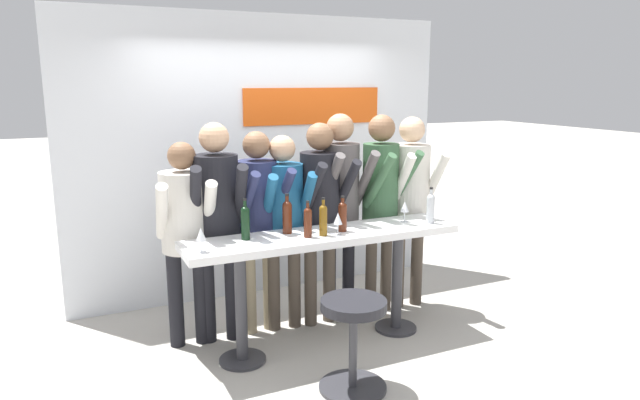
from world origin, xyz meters
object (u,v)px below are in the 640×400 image
object	(u,v)px
person_left	(217,208)
tasting_table	(324,253)
wine_bottle_2	(431,207)
wine_glass_1	(201,235)
wine_glass_0	(338,219)
person_center_left	(258,209)
person_rightmost	(411,190)
person_far_right	(381,190)
wine_bottle_5	(287,215)
wine_bottle_1	(308,221)
wine_bottle_4	(342,215)
person_center_right	(320,201)
person_far_left	(185,223)
person_center	(283,211)
wine_glass_2	(405,207)
person_right	(340,192)
bar_stool	(353,330)
wine_bottle_0	(323,219)
wine_bottle_3	(245,221)

from	to	relation	value
person_left	tasting_table	bearing A→B (deg)	-21.11
wine_bottle_2	wine_glass_1	size ratio (longest dim) A/B	1.73
wine_bottle_2	wine_glass_0	distance (m)	0.87
tasting_table	person_center_left	distance (m)	0.67
tasting_table	person_rightmost	distance (m)	1.21
person_far_right	wine_bottle_5	world-z (taller)	person_far_right
wine_bottle_5	wine_bottle_1	bearing A→B (deg)	-60.05
wine_bottle_4	wine_glass_0	bearing A→B (deg)	-133.40
person_center_right	wine_glass_0	xyz separation A→B (m)	(-0.08, -0.50, -0.04)
wine_bottle_2	wine_bottle_1	bearing A→B (deg)	178.48
person_left	wine_bottle_2	distance (m)	1.76
person_far_left	person_far_right	xyz separation A→B (m)	(1.74, -0.06, 0.13)
person_center_left	person_rightmost	distance (m)	1.47
person_left	person_center	distance (m)	0.57
person_far_left	wine_bottle_1	distance (m)	0.98
wine_bottle_5	person_rightmost	bearing A→B (deg)	12.80
person_far_right	wine_glass_2	size ratio (longest dim) A/B	10.32
wine_bottle_1	person_right	bearing A→B (deg)	44.75
person_far_right	wine_glass_0	xyz separation A→B (m)	(-0.68, -0.50, -0.09)
person_rightmost	wine_bottle_2	bearing A→B (deg)	-99.16
person_center_left	wine_bottle_4	xyz separation A→B (m)	(0.54, -0.48, -0.00)
bar_stool	wine_bottle_5	bearing A→B (deg)	100.66
tasting_table	person_left	xyz separation A→B (m)	(-0.74, 0.43, 0.35)
wine_bottle_1	wine_bottle_4	xyz separation A→B (m)	(0.32, 0.05, 0.00)
wine_bottle_0	wine_bottle_3	bearing A→B (deg)	166.18
person_far_right	person_rightmost	world-z (taller)	person_far_right
person_far_right	wine_glass_1	world-z (taller)	person_far_right
wine_bottle_3	wine_bottle_4	size ratio (longest dim) A/B	1.12
person_center_left	wine_bottle_3	distance (m)	0.46
person_center_right	wine_glass_2	size ratio (longest dim) A/B	10.03
person_right	wine_bottle_2	size ratio (longest dim) A/B	6.01
person_center	wine_bottle_4	bearing A→B (deg)	-47.86
person_left	wine_glass_0	size ratio (longest dim) A/B	10.18
bar_stool	wine_bottle_2	distance (m)	1.38
wine_bottle_1	wine_bottle_5	distance (m)	0.20
person_center_left	wine_glass_2	world-z (taller)	person_center_left
person_right	wine_bottle_3	distance (m)	1.09
wine_bottle_1	wine_glass_0	xyz separation A→B (m)	(0.23, -0.04, -0.00)
bar_stool	wine_bottle_5	distance (m)	1.06
person_center_right	wine_bottle_3	world-z (taller)	person_center_right
wine_bottle_1	person_rightmost	bearing A→B (deg)	21.04
tasting_table	person_rightmost	bearing A→B (deg)	21.16
tasting_table	wine_glass_1	distance (m)	1.04
tasting_table	wine_bottle_3	size ratio (longest dim) A/B	7.01
wine_bottle_4	wine_glass_2	world-z (taller)	wine_bottle_4
wine_bottle_0	wine_glass_0	size ratio (longest dim) A/B	1.70
wine_bottle_2	person_center_right	bearing A→B (deg)	148.11
person_far_left	wine_glass_2	xyz separation A→B (m)	(1.76, -0.42, 0.04)
wine_bottle_1	person_left	bearing A→B (deg)	139.74
tasting_table	wine_glass_0	world-z (taller)	wine_glass_0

